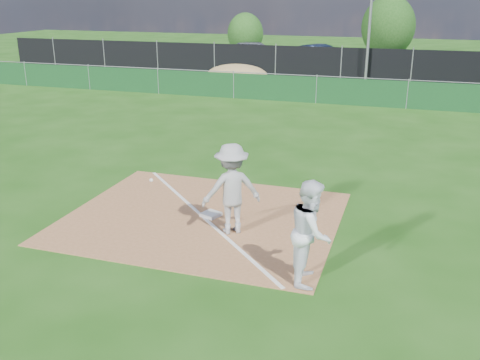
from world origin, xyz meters
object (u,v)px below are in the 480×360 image
at_px(car_right, 431,63).
at_px(car_mid, 321,57).
at_px(car_left, 255,52).
at_px(light_pole, 371,8).
at_px(tree_mid, 388,27).
at_px(tree_left, 245,34).
at_px(first_base, 211,214).
at_px(runner, 311,232).
at_px(play_at_first, 232,189).

bearing_deg(car_right, car_mid, 70.70).
height_order(car_left, car_right, car_left).
xyz_separation_m(light_pole, tree_mid, (0.44, 10.82, -1.59)).
bearing_deg(car_mid, tree_left, 74.75).
xyz_separation_m(light_pole, car_mid, (-3.37, 4.04, -3.21)).
bearing_deg(first_base, runner, -38.27).
height_order(light_pole, car_mid, light_pole).
bearing_deg(light_pole, tree_mid, 87.69).
relative_size(runner, tree_left, 0.56).
relative_size(car_left, car_mid, 0.99).
bearing_deg(tree_mid, light_pole, -92.31).
bearing_deg(car_left, car_right, -103.78).
bearing_deg(tree_left, car_right, -20.81).
height_order(car_right, tree_mid, tree_mid).
bearing_deg(play_at_first, car_left, 105.54).
distance_m(first_base, runner, 3.51).
distance_m(play_at_first, tree_mid, 33.11).
distance_m(first_base, tree_mid, 32.56).
height_order(first_base, car_mid, car_mid).
height_order(runner, car_right, runner).
bearing_deg(first_base, car_mid, 94.53).
height_order(runner, tree_mid, tree_mid).
bearing_deg(tree_mid, first_base, -93.14).
bearing_deg(car_mid, play_at_first, -149.70).
xyz_separation_m(car_mid, tree_left, (-7.12, 5.88, 0.94)).
bearing_deg(runner, first_base, 45.40).
relative_size(first_base, car_mid, 0.08).
relative_size(runner, car_left, 0.40).
height_order(play_at_first, car_mid, play_at_first).
xyz_separation_m(first_base, tree_mid, (1.78, 32.43, 2.35)).
height_order(light_pole, first_base, light_pole).
bearing_deg(car_right, car_left, 60.87).
bearing_deg(light_pole, tree_left, 136.59).
xyz_separation_m(light_pole, car_left, (-8.40, 5.73, -3.19)).
bearing_deg(tree_left, car_left, -63.54).
xyz_separation_m(light_pole, car_right, (3.60, 4.57, -3.39)).
bearing_deg(car_left, runner, -169.97).
bearing_deg(runner, car_right, -10.94).
bearing_deg(tree_left, runner, -70.64).
height_order(car_right, tree_left, tree_left).
bearing_deg(car_right, tree_left, 45.57).
xyz_separation_m(play_at_first, car_left, (-7.78, 27.96, -0.17)).
height_order(play_at_first, car_left, play_at_first).
xyz_separation_m(car_right, tree_left, (-14.09, 5.36, 1.12)).
xyz_separation_m(first_base, car_mid, (-2.03, 25.64, 0.73)).
height_order(first_base, tree_left, tree_left).
relative_size(first_base, car_right, 0.09).
height_order(first_base, runner, runner).
bearing_deg(tree_mid, play_at_first, -91.84).
height_order(car_mid, tree_mid, tree_mid).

